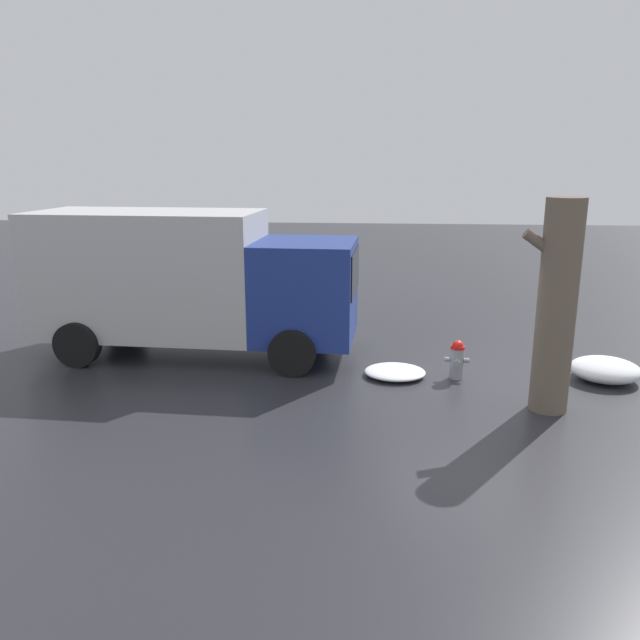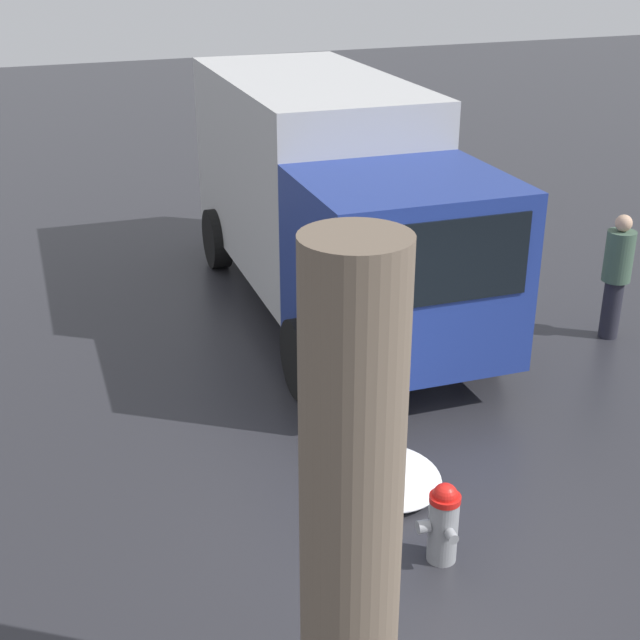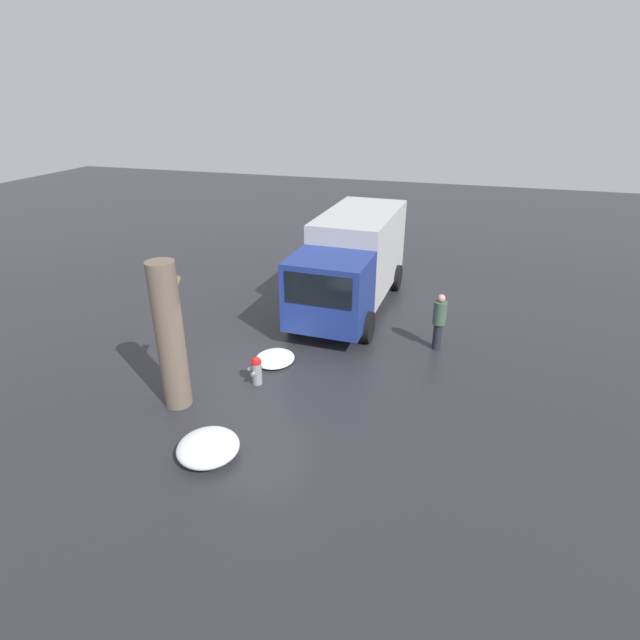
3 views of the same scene
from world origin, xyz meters
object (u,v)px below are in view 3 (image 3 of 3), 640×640
at_px(fire_hydrant, 256,370).
at_px(pedestrian, 439,320).
at_px(delivery_truck, 353,260).
at_px(tree_trunk, 170,336).

bearing_deg(fire_hydrant, pedestrian, -136.46).
distance_m(fire_hydrant, delivery_truck, 5.62).
height_order(tree_trunk, pedestrian, tree_trunk).
height_order(fire_hydrant, pedestrian, pedestrian).
relative_size(tree_trunk, delivery_truck, 0.52).
xyz_separation_m(fire_hydrant, pedestrian, (3.12, -4.06, 0.51)).
relative_size(delivery_truck, pedestrian, 4.07).
xyz_separation_m(tree_trunk, delivery_truck, (6.67, -2.47, -0.12)).
bearing_deg(pedestrian, tree_trunk, -116.63).
distance_m(tree_trunk, pedestrian, 7.07).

